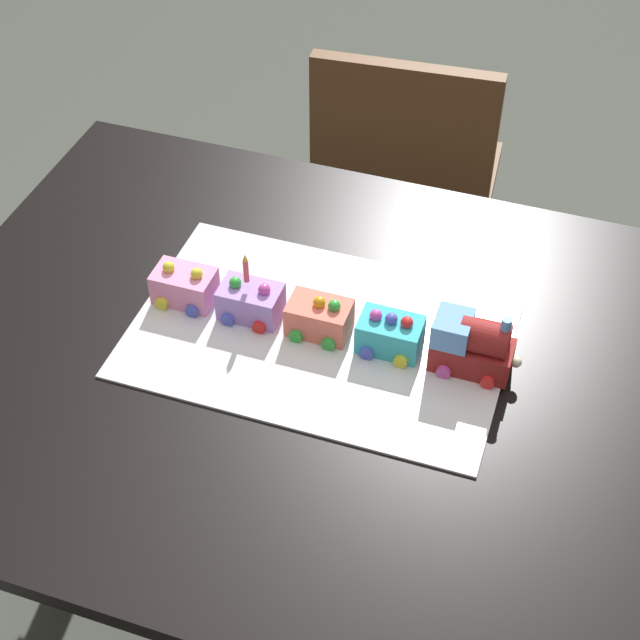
{
  "coord_description": "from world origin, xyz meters",
  "views": [
    {
      "loc": [
        -0.29,
        0.99,
        1.85
      ],
      "look_at": [
        0.06,
        -0.05,
        0.77
      ],
      "focal_mm": 54.19,
      "sensor_mm": 36.0,
      "label": 1
    }
  ],
  "objects": [
    {
      "name": "ground_plane",
      "position": [
        0.0,
        0.0,
        0.0
      ],
      "size": [
        8.0,
        8.0,
        0.0
      ],
      "primitive_type": "plane",
      "color": "#474C44"
    },
    {
      "name": "dining_table",
      "position": [
        0.0,
        0.0,
        0.63
      ],
      "size": [
        1.4,
        1.0,
        0.74
      ],
      "color": "black",
      "rests_on": "ground"
    },
    {
      "name": "chair",
      "position": [
        0.1,
        -0.83,
        0.47
      ],
      "size": [
        0.43,
        0.43,
        0.86
      ],
      "rotation": [
        0.0,
        0.0,
        0.07
      ],
      "color": "brown",
      "rests_on": "ground"
    },
    {
      "name": "cake_board",
      "position": [
        0.06,
        -0.05,
        0.74
      ],
      "size": [
        0.6,
        0.4,
        0.0
      ],
      "primitive_type": "cube",
      "color": "silver",
      "rests_on": "dining_table"
    },
    {
      "name": "cake_locomotive",
      "position": [
        -0.19,
        -0.06,
        0.79
      ],
      "size": [
        0.14,
        0.08,
        0.12
      ],
      "color": "maroon",
      "rests_on": "cake_board"
    },
    {
      "name": "cake_car_gondola_turquoise",
      "position": [
        -0.06,
        -0.06,
        0.77
      ],
      "size": [
        0.1,
        0.08,
        0.07
      ],
      "color": "#38B7C6",
      "rests_on": "cake_board"
    },
    {
      "name": "cake_car_caboose_coral",
      "position": [
        0.06,
        -0.06,
        0.77
      ],
      "size": [
        0.1,
        0.08,
        0.07
      ],
      "color": "#F27260",
      "rests_on": "cake_board"
    },
    {
      "name": "cake_car_flatbed_lavender",
      "position": [
        0.18,
        -0.06,
        0.77
      ],
      "size": [
        0.1,
        0.08,
        0.07
      ],
      "color": "#AD84E0",
      "rests_on": "cake_board"
    },
    {
      "name": "cake_car_tanker_bubblegum",
      "position": [
        0.3,
        -0.06,
        0.77
      ],
      "size": [
        0.1,
        0.08,
        0.07
      ],
      "color": "pink",
      "rests_on": "cake_board"
    },
    {
      "name": "birthday_candle",
      "position": [
        0.18,
        -0.06,
        0.84
      ],
      "size": [
        0.01,
        0.01,
        0.06
      ],
      "color": "#F24C59",
      "rests_on": "cake_car_flatbed_lavender"
    }
  ]
}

